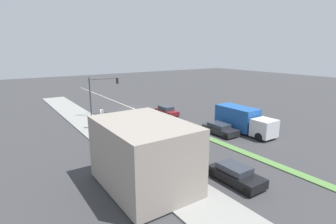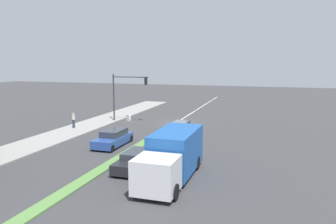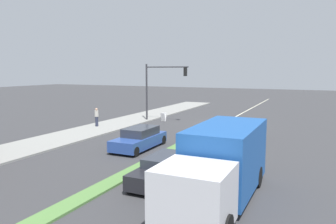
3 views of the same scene
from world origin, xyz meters
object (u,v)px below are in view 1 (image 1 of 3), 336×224
object	(u,v)px
warning_aframe_sign	(102,112)
delivery_truck	(243,120)
coupe_blue	(163,124)
sedan_dark	(220,129)
suv_black	(236,174)
sedan_maroon	(167,111)
traffic_signal_main	(100,90)
pedestrian	(89,121)

from	to	relation	value
warning_aframe_sign	delivery_truck	xyz separation A→B (m)	(-10.83, 17.17, 1.04)
warning_aframe_sign	coupe_blue	bearing A→B (deg)	108.15
warning_aframe_sign	sedan_dark	distance (m)	18.15
suv_black	sedan_maroon	bearing A→B (deg)	-109.97
traffic_signal_main	delivery_truck	size ratio (longest dim) A/B	0.75
warning_aframe_sign	sedan_maroon	bearing A→B (deg)	146.93
pedestrian	sedan_maroon	world-z (taller)	pedestrian
pedestrian	coupe_blue	world-z (taller)	pedestrian
traffic_signal_main	sedan_dark	xyz separation A→B (m)	(-8.32, 15.93, -3.29)
pedestrian	traffic_signal_main	bearing A→B (deg)	-122.44
pedestrian	warning_aframe_sign	distance (m)	7.00
pedestrian	sedan_maroon	size ratio (longest dim) A/B	0.40
pedestrian	warning_aframe_sign	xyz separation A→B (m)	(-3.80, -5.86, -0.56)
traffic_signal_main	suv_black	world-z (taller)	traffic_signal_main
traffic_signal_main	suv_black	distance (m)	24.95
traffic_signal_main	suv_black	size ratio (longest dim) A/B	1.34
sedan_maroon	sedan_dark	bearing A→B (deg)	90.00
delivery_truck	sedan_maroon	xyz separation A→B (m)	(2.80, -11.94, -0.85)
pedestrian	sedan_dark	world-z (taller)	pedestrian
traffic_signal_main	sedan_maroon	distance (m)	10.20
pedestrian	sedan_dark	size ratio (longest dim) A/B	0.39
warning_aframe_sign	coupe_blue	distance (m)	11.67
sedan_dark	warning_aframe_sign	bearing A→B (deg)	-63.72
suv_black	coupe_blue	bearing A→B (deg)	-101.34
coupe_blue	suv_black	bearing A→B (deg)	78.66
pedestrian	sedan_dark	xyz separation A→B (m)	(-11.83, 10.41, -0.38)
coupe_blue	suv_black	world-z (taller)	coupe_blue
delivery_truck	sedan_dark	distance (m)	3.06
sedan_dark	sedan_maroon	distance (m)	11.04
coupe_blue	traffic_signal_main	bearing A→B (deg)	-69.94
coupe_blue	suv_black	size ratio (longest dim) A/B	1.08
delivery_truck	sedan_dark	world-z (taller)	delivery_truck
delivery_truck	warning_aframe_sign	bearing A→B (deg)	-57.75
pedestrian	delivery_truck	size ratio (longest dim) A/B	0.22
coupe_blue	sedan_maroon	distance (m)	7.33
sedan_maroon	pedestrian	bearing A→B (deg)	3.03
pedestrian	suv_black	distance (m)	19.75
sedan_dark	sedan_maroon	xyz separation A→B (m)	(0.00, -11.04, 0.02)
delivery_truck	pedestrian	bearing A→B (deg)	-37.72
traffic_signal_main	warning_aframe_sign	size ratio (longest dim) A/B	6.69
sedan_dark	suv_black	bearing A→B (deg)	50.64
sedan_maroon	suv_black	xyz separation A→B (m)	(7.20, 19.82, 0.01)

